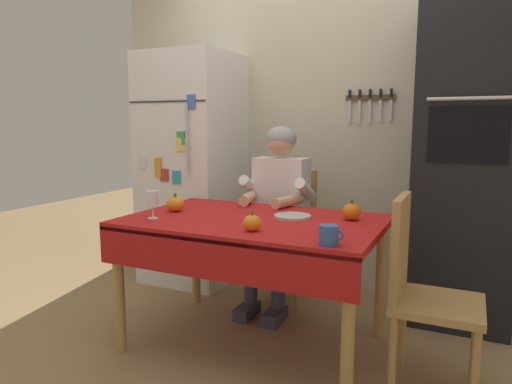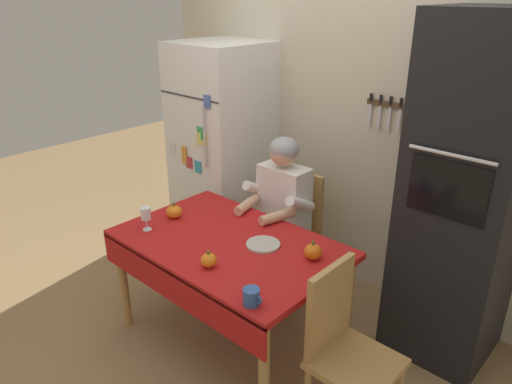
% 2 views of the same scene
% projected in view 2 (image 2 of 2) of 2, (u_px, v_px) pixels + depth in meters
% --- Properties ---
extents(ground_plane, '(10.00, 10.00, 0.00)m').
position_uv_depth(ground_plane, '(221.00, 344.00, 3.18)').
color(ground_plane, '#93754C').
rests_on(ground_plane, ground).
extents(back_wall_assembly, '(3.70, 0.13, 2.60)m').
position_uv_depth(back_wall_assembly, '(353.00, 117.00, 3.55)').
color(back_wall_assembly, beige).
rests_on(back_wall_assembly, ground).
extents(refrigerator, '(0.68, 0.71, 1.80)m').
position_uv_depth(refrigerator, '(223.00, 151.00, 4.06)').
color(refrigerator, white).
rests_on(refrigerator, ground).
extents(wall_oven, '(0.60, 0.64, 2.10)m').
position_uv_depth(wall_oven, '(464.00, 198.00, 2.79)').
color(wall_oven, black).
rests_on(wall_oven, ground).
extents(dining_table, '(1.40, 0.90, 0.74)m').
position_uv_depth(dining_table, '(227.00, 254.00, 2.97)').
color(dining_table, tan).
rests_on(dining_table, ground).
extents(chair_behind_person, '(0.40, 0.40, 0.93)m').
position_uv_depth(chair_behind_person, '(293.00, 227.00, 3.62)').
color(chair_behind_person, tan).
rests_on(chair_behind_person, ground).
extents(seated_person, '(0.47, 0.55, 1.25)m').
position_uv_depth(seated_person, '(278.00, 208.00, 3.41)').
color(seated_person, '#38384C').
rests_on(seated_person, ground).
extents(chair_right_side, '(0.40, 0.40, 0.93)m').
position_uv_depth(chair_right_side, '(344.00, 344.00, 2.43)').
color(chair_right_side, tan).
rests_on(chair_right_side, ground).
extents(coffee_mug, '(0.11, 0.09, 0.09)m').
position_uv_depth(coffee_mug, '(252.00, 297.00, 2.35)').
color(coffee_mug, '#2D569E').
rests_on(coffee_mug, dining_table).
extents(wine_glass, '(0.06, 0.06, 0.16)m').
position_uv_depth(wine_glass, '(146.00, 215.00, 3.05)').
color(wine_glass, white).
rests_on(wine_glass, dining_table).
extents(pumpkin_large, '(0.09, 0.09, 0.10)m').
position_uv_depth(pumpkin_large, '(209.00, 260.00, 2.67)').
color(pumpkin_large, orange).
rests_on(pumpkin_large, dining_table).
extents(pumpkin_medium, '(0.10, 0.10, 0.12)m').
position_uv_depth(pumpkin_medium, '(313.00, 252.00, 2.74)').
color(pumpkin_medium, orange).
rests_on(pumpkin_medium, dining_table).
extents(pumpkin_small, '(0.11, 0.11, 0.11)m').
position_uv_depth(pumpkin_small, '(174.00, 212.00, 3.24)').
color(pumpkin_small, orange).
rests_on(pumpkin_small, dining_table).
extents(serving_tray, '(0.21, 0.21, 0.02)m').
position_uv_depth(serving_tray, '(263.00, 245.00, 2.90)').
color(serving_tray, '#B7B2A8').
rests_on(serving_tray, dining_table).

